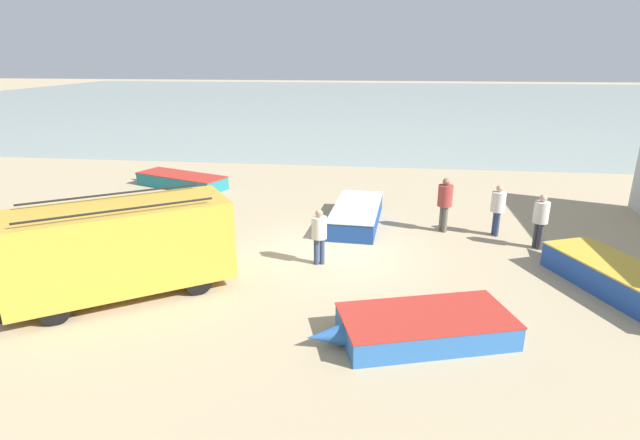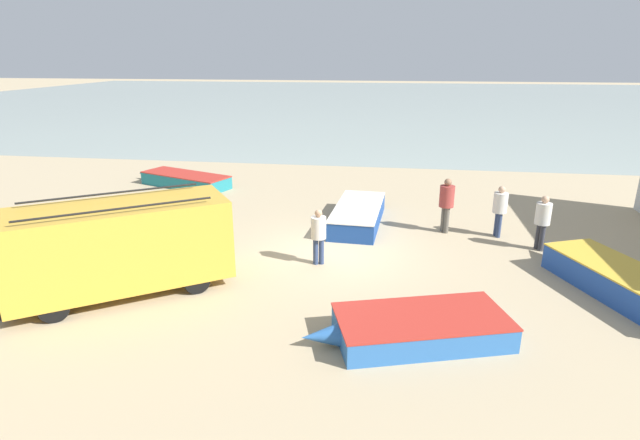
% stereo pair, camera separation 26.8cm
% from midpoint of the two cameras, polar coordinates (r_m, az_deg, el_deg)
% --- Properties ---
extents(ground_plane, '(200.00, 200.00, 0.00)m').
position_cam_midpoint_polar(ground_plane, '(14.88, 1.02, -3.75)').
color(ground_plane, tan).
extents(sea_water, '(120.00, 80.00, 0.01)m').
position_cam_midpoint_polar(sea_water, '(65.95, 6.23, 13.48)').
color(sea_water, '#99A89E').
rests_on(sea_water, ground_plane).
extents(parked_van, '(5.30, 4.46, 2.39)m').
position_cam_midpoint_polar(parked_van, '(12.92, -22.44, -2.84)').
color(parked_van, gold).
rests_on(parked_van, ground_plane).
extents(fishing_rowboat_0, '(4.38, 2.65, 0.54)m').
position_cam_midpoint_polar(fishing_rowboat_0, '(10.72, 10.69, -11.88)').
color(fishing_rowboat_0, '#2D66AD').
rests_on(fishing_rowboat_0, ground_plane).
extents(fishing_rowboat_1, '(1.75, 4.88, 0.65)m').
position_cam_midpoint_polar(fishing_rowboat_1, '(17.49, 3.82, 0.78)').
color(fishing_rowboat_1, navy).
rests_on(fishing_rowboat_1, ground_plane).
extents(fishing_rowboat_2, '(2.98, 5.07, 0.69)m').
position_cam_midpoint_polar(fishing_rowboat_2, '(14.41, 30.40, -5.73)').
color(fishing_rowboat_2, '#234CA3').
rests_on(fishing_rowboat_2, ground_plane).
extents(fishing_rowboat_3, '(5.05, 2.81, 0.57)m').
position_cam_midpoint_polar(fishing_rowboat_3, '(23.12, -16.14, 4.38)').
color(fishing_rowboat_3, '#1E757F').
rests_on(fishing_rowboat_3, ground_plane).
extents(fisherman_0, '(0.44, 0.44, 1.69)m').
position_cam_midpoint_polar(fisherman_0, '(16.23, 23.48, 0.36)').
color(fisherman_0, '#38383D').
rests_on(fisherman_0, ground_plane).
extents(fisherman_1, '(0.48, 0.48, 1.82)m').
position_cam_midpoint_polar(fisherman_1, '(16.79, 13.64, 2.25)').
color(fisherman_1, '#5B564C').
rests_on(fisherman_1, ground_plane).
extents(fisherman_2, '(0.44, 0.44, 1.68)m').
position_cam_midpoint_polar(fisherman_2, '(16.91, 19.24, 1.56)').
color(fisherman_2, navy).
rests_on(fisherman_2, ground_plane).
extents(fisherman_3, '(0.42, 0.42, 1.60)m').
position_cam_midpoint_polar(fisherman_3, '(13.76, -0.66, -1.37)').
color(fisherman_3, navy).
rests_on(fisherman_3, ground_plane).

